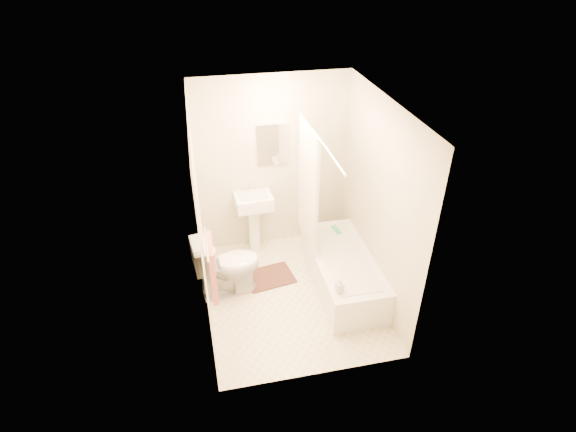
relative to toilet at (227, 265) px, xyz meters
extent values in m
plane|color=beige|center=(0.75, -0.25, -0.39)|extent=(2.40, 2.40, 0.00)
plane|color=white|center=(0.75, -0.25, 2.01)|extent=(2.40, 2.40, 0.00)
cube|color=beige|center=(0.75, 0.95, 0.81)|extent=(2.00, 0.02, 2.40)
cube|color=beige|center=(-0.25, -0.25, 0.81)|extent=(0.02, 2.40, 2.40)
cube|color=beige|center=(1.75, -0.25, 0.81)|extent=(0.02, 2.40, 2.40)
cube|color=white|center=(0.75, 0.93, 1.11)|extent=(0.40, 0.03, 0.55)
cylinder|color=silver|center=(1.05, -0.15, 1.61)|extent=(0.03, 1.70, 0.03)
cube|color=silver|center=(1.05, 0.25, 0.83)|extent=(0.04, 0.80, 1.55)
cylinder|color=silver|center=(-0.21, -0.50, 0.71)|extent=(0.02, 0.60, 0.02)
cube|color=#CC7266|center=(-0.18, -0.50, 0.39)|extent=(0.06, 0.45, 0.66)
cylinder|color=white|center=(-0.18, -0.13, 0.31)|extent=(0.11, 0.12, 0.12)
imported|color=silver|center=(0.00, 0.00, 0.00)|extent=(0.85, 0.54, 0.79)
cube|color=#492618|center=(0.53, 0.13, -0.38)|extent=(0.66, 0.54, 0.02)
imported|color=white|center=(1.16, -0.78, 0.14)|extent=(0.09, 0.10, 0.18)
cube|color=#39B86C|center=(1.48, 0.36, 0.07)|extent=(0.08, 0.19, 0.04)
camera|label=1|loc=(-0.17, -4.30, 3.41)|focal=28.00mm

